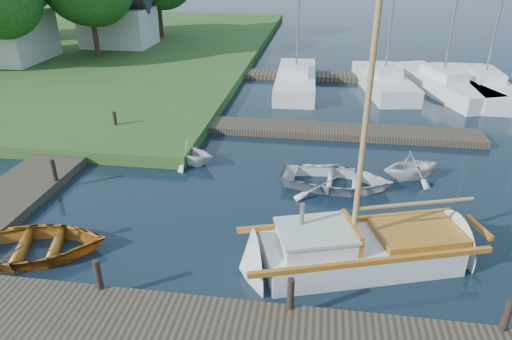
# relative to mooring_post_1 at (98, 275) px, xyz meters

# --- Properties ---
(ground) EXTENTS (160.00, 160.00, 0.00)m
(ground) POSITION_rel_mooring_post_1_xyz_m (3.00, 5.00, -0.70)
(ground) COLOR black
(ground) RESTS_ON ground
(near_dock) EXTENTS (18.00, 2.20, 0.30)m
(near_dock) POSITION_rel_mooring_post_1_xyz_m (3.00, -1.00, -0.55)
(near_dock) COLOR #2B241A
(near_dock) RESTS_ON ground
(left_dock) EXTENTS (2.20, 18.00, 0.30)m
(left_dock) POSITION_rel_mooring_post_1_xyz_m (-5.00, 7.00, -0.55)
(left_dock) COLOR #2B241A
(left_dock) RESTS_ON ground
(far_dock) EXTENTS (14.00, 1.60, 0.30)m
(far_dock) POSITION_rel_mooring_post_1_xyz_m (5.00, 11.50, -0.55)
(far_dock) COLOR #2B241A
(far_dock) RESTS_ON ground
(pontoon) EXTENTS (30.00, 1.60, 0.30)m
(pontoon) POSITION_rel_mooring_post_1_xyz_m (13.00, 21.00, -0.55)
(pontoon) COLOR #2B241A
(pontoon) RESTS_ON ground
(mooring_post_1) EXTENTS (0.16, 0.16, 0.80)m
(mooring_post_1) POSITION_rel_mooring_post_1_xyz_m (0.00, 0.00, 0.00)
(mooring_post_1) COLOR black
(mooring_post_1) RESTS_ON near_dock
(mooring_post_2) EXTENTS (0.16, 0.16, 0.80)m
(mooring_post_2) POSITION_rel_mooring_post_1_xyz_m (4.50, 0.00, 0.00)
(mooring_post_2) COLOR black
(mooring_post_2) RESTS_ON near_dock
(mooring_post_3) EXTENTS (0.16, 0.16, 0.80)m
(mooring_post_3) POSITION_rel_mooring_post_1_xyz_m (9.00, 0.00, 0.00)
(mooring_post_3) COLOR black
(mooring_post_3) RESTS_ON near_dock
(mooring_post_4) EXTENTS (0.16, 0.16, 0.80)m
(mooring_post_4) POSITION_rel_mooring_post_1_xyz_m (-4.00, 5.00, 0.00)
(mooring_post_4) COLOR black
(mooring_post_4) RESTS_ON left_dock
(mooring_post_5) EXTENTS (0.16, 0.16, 0.80)m
(mooring_post_5) POSITION_rel_mooring_post_1_xyz_m (-4.00, 10.00, 0.00)
(mooring_post_5) COLOR black
(mooring_post_5) RESTS_ON left_dock
(sailboat) EXTENTS (7.41, 4.05, 9.83)m
(sailboat) POSITION_rel_mooring_post_1_xyz_m (6.28, 2.32, -0.36)
(sailboat) COLOR silver
(sailboat) RESTS_ON ground
(dinghy) EXTENTS (4.64, 3.86, 0.83)m
(dinghy) POSITION_rel_mooring_post_1_xyz_m (-2.64, 1.31, -0.29)
(dinghy) COLOR #8D5712
(dinghy) RESTS_ON ground
(tender_b) EXTENTS (2.62, 2.44, 1.12)m
(tender_b) POSITION_rel_mooring_post_1_xyz_m (0.06, 7.65, -0.14)
(tender_b) COLOR silver
(tender_b) RESTS_ON ground
(tender_c) EXTENTS (4.00, 3.00, 0.79)m
(tender_c) POSITION_rel_mooring_post_1_xyz_m (5.63, 6.49, -0.31)
(tender_c) COLOR silver
(tender_c) RESTS_ON ground
(tender_d) EXTENTS (2.77, 2.61, 1.16)m
(tender_d) POSITION_rel_mooring_post_1_xyz_m (8.30, 7.56, -0.12)
(tender_d) COLOR silver
(tender_d) RESTS_ON ground
(marina_boat_1) EXTENTS (2.45, 7.85, 11.38)m
(marina_boat_1) POSITION_rel_mooring_post_1_xyz_m (3.40, 18.62, -0.12)
(marina_boat_1) COLOR silver
(marina_boat_1) RESTS_ON ground
(marina_boat_2) EXTENTS (3.33, 7.31, 10.45)m
(marina_boat_2) POSITION_rel_mooring_post_1_xyz_m (8.47, 18.99, -0.13)
(marina_boat_2) COLOR silver
(marina_boat_2) RESTS_ON ground
(marina_boat_3) EXTENTS (4.88, 8.34, 11.17)m
(marina_boat_3) POSITION_rel_mooring_post_1_xyz_m (11.71, 18.95, -0.13)
(marina_boat_3) COLOR silver
(marina_boat_3) RESTS_ON ground
(marina_boat_4) EXTENTS (2.33, 7.79, 11.26)m
(marina_boat_4) POSITION_rel_mooring_post_1_xyz_m (13.93, 18.89, -0.13)
(marina_boat_4) COLOR silver
(marina_boat_4) RESTS_ON ground
(house_c) EXTENTS (5.25, 4.00, 5.28)m
(house_c) POSITION_rel_mooring_post_1_xyz_m (-11.00, 27.00, 1.88)
(house_c) COLOR beige
(house_c) RESTS_ON shore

